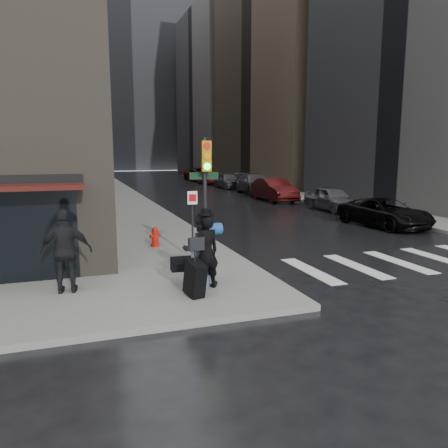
{
  "coord_description": "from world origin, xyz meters",
  "views": [
    {
      "loc": [
        -3.05,
        -10.04,
        3.51
      ],
      "look_at": [
        1.28,
        2.48,
        1.3
      ],
      "focal_mm": 35.0,
      "sensor_mm": 36.0,
      "label": 1
    }
  ],
  "objects": [
    {
      "name": "sidewalk_left",
      "position": [
        0.0,
        27.0,
        0.07
      ],
      "size": [
        4.0,
        50.0,
        0.15
      ],
      "primitive_type": "cube",
      "color": "slate",
      "rests_on": "ground"
    },
    {
      "name": "crosswalk",
      "position": [
        7.5,
        1.0,
        0.0
      ],
      "size": [
        8.5,
        3.0,
        0.01
      ],
      "color": "silver",
      "rests_on": "ground"
    },
    {
      "name": "traffic_light",
      "position": [
        0.46,
        1.82,
        2.56
      ],
      "size": [
        0.93,
        0.45,
        3.74
      ],
      "rotation": [
        0.0,
        0.0,
        -0.07
      ],
      "color": "black",
      "rests_on": "ground"
    },
    {
      "name": "parked_car_5",
      "position": [
        10.83,
        35.43,
        0.68
      ],
      "size": [
        1.63,
        4.17,
        1.35
      ],
      "primitive_type": "imported",
      "rotation": [
        0.0,
        0.0,
        0.05
      ],
      "color": "#3C0C0E",
      "rests_on": "ground"
    },
    {
      "name": "parked_car_1",
      "position": [
        11.56,
        12.43,
        0.72
      ],
      "size": [
        1.81,
        4.29,
        1.45
      ],
      "primitive_type": "imported",
      "rotation": [
        0.0,
        0.0,
        0.02
      ],
      "color": "#505055",
      "rests_on": "ground"
    },
    {
      "name": "sidewalk_right",
      "position": [
        13.5,
        27.0,
        0.07
      ],
      "size": [
        3.0,
        50.0,
        0.15
      ],
      "primitive_type": "cube",
      "color": "slate",
      "rests_on": "ground"
    },
    {
      "name": "ground",
      "position": [
        0.0,
        0.0,
        0.0
      ],
      "size": [
        140.0,
        140.0,
        0.0
      ],
      "primitive_type": "plane",
      "color": "black",
      "rests_on": "ground"
    },
    {
      "name": "parked_car_0",
      "position": [
        10.74,
        6.68,
        0.66
      ],
      "size": [
        2.63,
        4.94,
        1.32
      ],
      "primitive_type": "imported",
      "rotation": [
        0.0,
        0.0,
        0.09
      ],
      "color": "black",
      "rests_on": "ground"
    },
    {
      "name": "parked_car_3",
      "position": [
        11.47,
        23.93,
        0.84
      ],
      "size": [
        2.72,
        5.91,
        1.67
      ],
      "primitive_type": "imported",
      "rotation": [
        0.0,
        0.0,
        -0.07
      ],
      "color": "#3E3F43",
      "rests_on": "ground"
    },
    {
      "name": "bldg_right_far",
      "position": [
        26.0,
        58.0,
        12.5
      ],
      "size": [
        22.0,
        20.0,
        25.0
      ],
      "primitive_type": "cube",
      "color": "slate",
      "rests_on": "ground"
    },
    {
      "name": "parked_car_2",
      "position": [
        10.49,
        18.18,
        0.81
      ],
      "size": [
        1.74,
        4.91,
        1.61
      ],
      "primitive_type": "imported",
      "rotation": [
        0.0,
        0.0,
        -0.01
      ],
      "color": "#3B0B0C",
      "rests_on": "ground"
    },
    {
      "name": "bldg_right_mid",
      "position": [
        26.0,
        35.0,
        19.0
      ],
      "size": [
        22.0,
        22.0,
        38.0
      ],
      "primitive_type": "cube",
      "color": "#7E694E",
      "rests_on": "ground"
    },
    {
      "name": "bldg_distant",
      "position": [
        6.0,
        78.0,
        16.0
      ],
      "size": [
        40.0,
        12.0,
        32.0
      ],
      "primitive_type": "cube",
      "color": "slate",
      "rests_on": "ground"
    },
    {
      "name": "man_jeans",
      "position": [
        -0.15,
        0.22,
        1.08
      ],
      "size": [
        1.31,
        0.74,
        1.85
      ],
      "rotation": [
        0.0,
        0.0,
        3.09
      ],
      "color": "black",
      "rests_on": "ground"
    },
    {
      "name": "parked_car_6",
      "position": [
        11.49,
        41.18,
        0.76
      ],
      "size": [
        2.97,
        5.68,
        1.53
      ],
      "primitive_type": "imported",
      "rotation": [
        0.0,
        0.0,
        0.08
      ],
      "color": "#3C0C0C",
      "rests_on": "ground"
    },
    {
      "name": "fire_hydrant",
      "position": [
        -0.39,
        5.19,
        0.47
      ],
      "size": [
        0.41,
        0.31,
        0.71
      ],
      "rotation": [
        0.0,
        0.0,
        0.36
      ],
      "color": "#B2140A",
      "rests_on": "ground"
    },
    {
      "name": "man_overcoat",
      "position": [
        -0.15,
        -0.15,
        1.0
      ],
      "size": [
        1.05,
        1.22,
        2.04
      ],
      "rotation": [
        0.0,
        0.0,
        3.37
      ],
      "color": "black",
      "rests_on": "ground"
    },
    {
      "name": "parked_car_4",
      "position": [
        11.08,
        29.68,
        0.74
      ],
      "size": [
        1.74,
        4.32,
        1.47
      ],
      "primitive_type": "imported",
      "rotation": [
        0.0,
        0.0,
        0.0
      ],
      "color": "#4C4B50",
      "rests_on": "ground"
    },
    {
      "name": "man_greycoat",
      "position": [
        -3.3,
        0.75,
        1.17
      ],
      "size": [
        1.24,
        0.61,
        2.04
      ],
      "rotation": [
        0.0,
        0.0,
        3.04
      ],
      "color": "black",
      "rests_on": "ground"
    }
  ]
}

